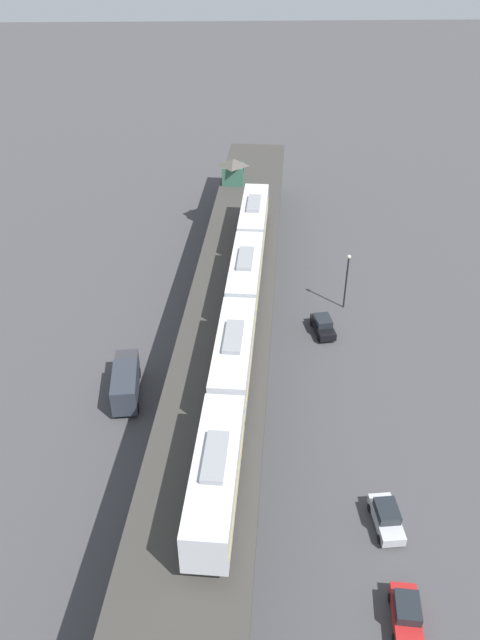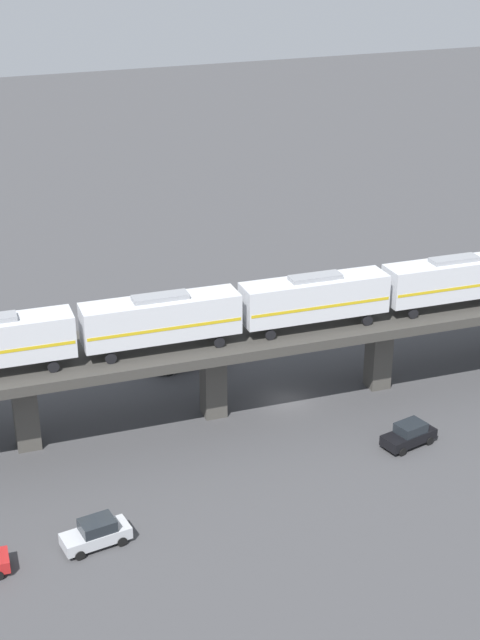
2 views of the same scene
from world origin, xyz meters
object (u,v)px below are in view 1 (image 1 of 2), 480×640
Objects in this scene: street_car_red at (406,614)px; street_lamp at (347,277)px; subway_train at (240,310)px; signal_hut at (233,170)px; street_car_black at (323,325)px; street_car_silver at (386,517)px; delivery_truck at (126,382)px.

street_car_red is 38.32m from street_lamp.
street_car_red is (-10.25, 23.30, -8.86)m from subway_train.
subway_train is 35.06m from signal_hut.
subway_train is 7.17× the size of street_lamp.
signal_hut is 28.02m from street_car_black.
street_car_red and street_car_silver have the same top height.
subway_train is 13.92× the size of signal_hut.
street_car_black is at bearing -154.50° from delivery_truck.
street_car_black is at bearing -133.94° from subway_train.
delivery_truck is (20.42, 9.74, 0.82)m from street_car_black.
street_car_black and street_car_silver have the same top height.
signal_hut is at bearing -58.58° from street_lamp.
street_car_red is 0.63× the size of delivery_truck.
delivery_truck is at bearing -36.00° from street_car_silver.
signal_hut is 0.52× the size of street_lamp.
street_lamp is (-12.37, 20.25, -4.95)m from signal_hut.
delivery_truck is (21.61, -15.70, 0.82)m from street_car_silver.
subway_train is at bearing -66.26° from street_car_red.
street_lamp is at bearing -148.11° from delivery_truck.
delivery_truck is at bearing 31.89° from street_lamp.
street_car_black is 6.69m from street_lamp.
street_car_black is at bearing 110.01° from signal_hut.
signal_hut reaches higher than street_car_silver.
street_car_silver is at bearing -93.25° from street_car_red.
street_car_silver is (-10.69, 15.58, -8.86)m from subway_train.
subway_train is 16.30m from street_car_black.
street_lamp reaches higher than street_car_silver.
subway_train reaches higher than street_lamp.
signal_hut is 37.42m from delivery_truck.
street_car_silver is (-0.44, -7.72, 0.00)m from street_car_red.
signal_hut reaches higher than delivery_truck.
street_lamp is (-12.69, -14.81, -5.69)m from subway_train.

